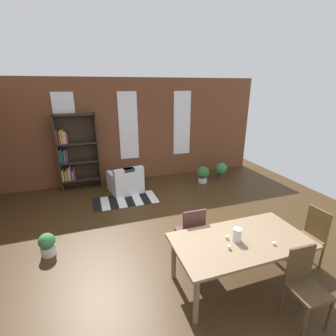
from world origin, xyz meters
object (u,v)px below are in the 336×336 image
Objects in this scene: potted_plant_corner at (47,244)px; potted_plant_window at (203,174)px; vase_on_table at (237,235)px; bookshelf_tall at (75,152)px; dining_table at (240,244)px; armchair_white at (126,182)px; potted_plant_by_shelf at (221,169)px; dining_chair_near_right at (305,283)px; dining_chair_head_right at (310,235)px; dining_chair_far_left at (191,231)px.

potted_plant_corner is 4.53m from potted_plant_window.
vase_on_table reaches higher than potted_plant_corner.
dining_table is at bearing -63.54° from bookshelf_tall.
vase_on_table is (-0.07, -0.00, 0.17)m from dining_table.
vase_on_table reaches higher than dining_table.
potted_plant_corner is at bearing 149.17° from vase_on_table.
armchair_white reaches higher than potted_plant_by_shelf.
dining_chair_near_right is 1.00× the size of dining_chair_head_right.
potted_plant_corner is (-3.14, 2.29, -0.30)m from dining_chair_near_right.
dining_chair_near_right reaches higher than potted_plant_window.
dining_chair_near_right is 1.90× the size of potted_plant_window.
dining_table is 3.93m from potted_plant_window.
potted_plant_corner is (-4.03, 1.57, -0.30)m from dining_chair_head_right.
potted_plant_window is (0.86, 4.41, -0.24)m from dining_chair_near_right.
bookshelf_tall is 1.60m from armchair_white.
dining_table is 0.85m from dining_chair_near_right.
armchair_white is (-0.93, 3.78, -0.55)m from vase_on_table.
armchair_white is (-0.57, 3.06, -0.23)m from dining_chair_far_left.
armchair_white is (-1.43, 4.50, -0.23)m from dining_chair_near_right.
dining_chair_far_left is 2.33× the size of potted_plant_corner.
dining_table is at bearing -109.23° from potted_plant_window.
bookshelf_tall is at bearing 80.62° from potted_plant_corner.
potted_plant_by_shelf reaches higher than potted_plant_corner.
potted_plant_corner is (-2.28, 0.86, -0.30)m from dining_chair_far_left.
vase_on_table is 3.98m from potted_plant_window.
potted_plant_window is at bearing 69.79° from vase_on_table.
dining_chair_far_left is at bearing -127.77° from potted_plant_by_shelf.
potted_plant_window is (2.29, -0.08, -0.01)m from armchair_white.
potted_plant_window is (1.36, 3.70, -0.56)m from vase_on_table.
dining_chair_head_right is 1.00× the size of dining_chair_far_left.
potted_plant_by_shelf is at bearing 62.42° from dining_table.
dining_chair_far_left is at bearing -79.39° from armchair_white.
potted_plant_corner is at bearing -153.88° from potted_plant_by_shelf.
bookshelf_tall reaches higher than potted_plant_by_shelf.
vase_on_table is at bearing -118.40° from potted_plant_by_shelf.
potted_plant_by_shelf is 1.16× the size of potted_plant_corner.
bookshelf_tall is at bearing 128.44° from dining_chair_head_right.
potted_plant_window is (4.00, 2.12, 0.06)m from potted_plant_corner.
dining_chair_far_left is 2.45m from potted_plant_corner.
bookshelf_tall is 2.20× the size of armchair_white.
dining_chair_head_right is 3.70m from potted_plant_window.
dining_chair_head_right reaches higher than potted_plant_by_shelf.
potted_plant_by_shelf is 0.94× the size of potted_plant_window.
potted_plant_window is at bearing 70.77° from dining_table.
dining_chair_near_right is at bearing -101.02° from potted_plant_window.
potted_plant_by_shelf is at bearing 79.60° from dining_chair_head_right.
bookshelf_tall is (-2.66, 5.20, 0.52)m from dining_chair_near_right.
dining_chair_near_right and dining_chair_far_left have the same top height.
potted_plant_window is at bearing 90.52° from dining_chair_head_right.
dining_chair_near_right reaches higher than potted_plant_corner.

